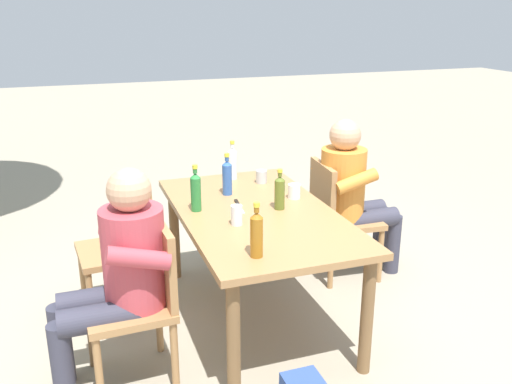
{
  "coord_description": "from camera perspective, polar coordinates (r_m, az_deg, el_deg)",
  "views": [
    {
      "loc": [
        -2.98,
        1.04,
        1.92
      ],
      "look_at": [
        0.0,
        0.0,
        0.86
      ],
      "focal_mm": 38.9,
      "sensor_mm": 36.0,
      "label": 1
    }
  ],
  "objects": [
    {
      "name": "chair_far_left",
      "position": [
        3.0,
        -11.55,
        -10.29
      ],
      "size": [
        0.46,
        0.46,
        0.87
      ],
      "color": "#A37547",
      "rests_on": "ground_plane"
    },
    {
      "name": "chair_far_right",
      "position": [
        3.66,
        -13.22,
        -4.95
      ],
      "size": [
        0.47,
        0.47,
        0.87
      ],
      "color": "#A37547",
      "rests_on": "ground_plane"
    },
    {
      "name": "ground_plane",
      "position": [
        3.7,
        0.0,
        -12.67
      ],
      "size": [
        24.0,
        24.0,
        0.0
      ],
      "primitive_type": "plane",
      "color": "gray"
    },
    {
      "name": "bottle_clear",
      "position": [
        3.96,
        -2.43,
        3.03
      ],
      "size": [
        0.06,
        0.06,
        0.28
      ],
      "color": "white",
      "rests_on": "dining_table"
    },
    {
      "name": "chair_near_right",
      "position": [
        4.06,
        8.32,
        -2.2
      ],
      "size": [
        0.47,
        0.47,
        0.87
      ],
      "color": "#A37547",
      "rests_on": "ground_plane"
    },
    {
      "name": "cup_white",
      "position": [
        3.58,
        3.95,
        0.07
      ],
      "size": [
        0.08,
        0.08,
        0.09
      ],
      "primitive_type": "cylinder",
      "color": "white",
      "rests_on": "dining_table"
    },
    {
      "name": "bottle_olive",
      "position": [
        3.37,
        2.45,
        0.01
      ],
      "size": [
        0.06,
        0.06,
        0.25
      ],
      "color": "#566623",
      "rests_on": "dining_table"
    },
    {
      "name": "person_in_plaid_shirt",
      "position": [
        4.05,
        9.84,
        0.17
      ],
      "size": [
        0.47,
        0.61,
        1.18
      ],
      "color": "orange",
      "rests_on": "ground_plane"
    },
    {
      "name": "dining_table",
      "position": [
        3.41,
        0.0,
        -3.34
      ],
      "size": [
        1.62,
        0.91,
        0.74
      ],
      "color": "#A37547",
      "rests_on": "ground_plane"
    },
    {
      "name": "bottle_amber",
      "position": [
        2.73,
        0.06,
        -4.29
      ],
      "size": [
        0.06,
        0.06,
        0.29
      ],
      "color": "#996019",
      "rests_on": "dining_table"
    },
    {
      "name": "cup_glass",
      "position": [
        3.14,
        -2.0,
        -2.4
      ],
      "size": [
        0.07,
        0.07,
        0.12
      ],
      "primitive_type": "cylinder",
      "color": "silver",
      "rests_on": "dining_table"
    },
    {
      "name": "cup_steel",
      "position": [
        3.89,
        0.57,
        1.59
      ],
      "size": [
        0.08,
        0.08,
        0.09
      ],
      "primitive_type": "cylinder",
      "color": "#B2B7BC",
      "rests_on": "dining_table"
    },
    {
      "name": "person_in_white_shirt",
      "position": [
        2.91,
        -13.89,
        -7.7
      ],
      "size": [
        0.47,
        0.61,
        1.18
      ],
      "color": "#B7424C",
      "rests_on": "ground_plane"
    },
    {
      "name": "table_knife",
      "position": [
        3.45,
        -1.8,
        -1.39
      ],
      "size": [
        0.24,
        0.05,
        0.01
      ],
      "color": "silver",
      "rests_on": "dining_table"
    },
    {
      "name": "bottle_green",
      "position": [
        3.35,
        -6.21,
        0.09
      ],
      "size": [
        0.06,
        0.06,
        0.29
      ],
      "color": "#287A38",
      "rests_on": "dining_table"
    },
    {
      "name": "bottle_blue",
      "position": [
        3.63,
        -2.99,
        1.56
      ],
      "size": [
        0.06,
        0.06,
        0.28
      ],
      "color": "#2D56A3",
      "rests_on": "dining_table"
    }
  ]
}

